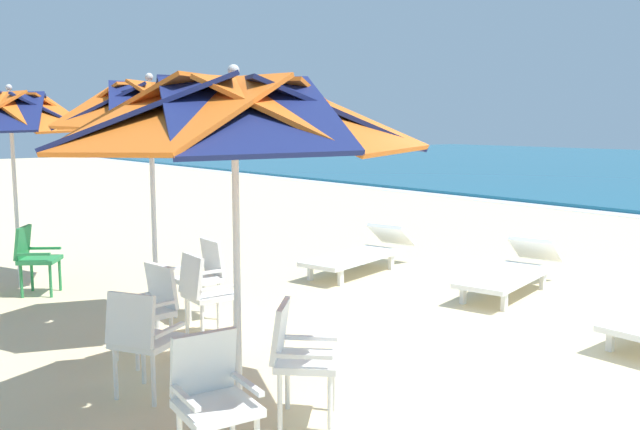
{
  "coord_description": "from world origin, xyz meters",
  "views": [
    {
      "loc": [
        3.71,
        -5.01,
        2.14
      ],
      "look_at": [
        -2.82,
        0.24,
        1.0
      ],
      "focal_mm": 38.08,
      "sensor_mm": 36.0,
      "label": 1
    }
  ],
  "objects_px": {
    "beach_umbrella_0": "(234,117)",
    "plastic_chair_4": "(204,291)",
    "sun_lounger_1": "(511,271)",
    "plastic_chair_2": "(298,354)",
    "plastic_chair_6": "(34,255)",
    "beach_umbrella_1": "(150,109)",
    "beach_umbrella_2": "(10,114)",
    "plastic_chair_5": "(149,306)",
    "plastic_chair_0": "(213,395)",
    "plastic_chair_3": "(202,274)",
    "plastic_chair_1": "(142,336)",
    "sun_lounger_2": "(361,253)"
  },
  "relations": [
    {
      "from": "beach_umbrella_0",
      "to": "plastic_chair_4",
      "type": "xyz_separation_m",
      "value": [
        -1.83,
        0.74,
        -1.68
      ]
    },
    {
      "from": "sun_lounger_1",
      "to": "plastic_chair_2",
      "type": "bearing_deg",
      "value": -73.7
    },
    {
      "from": "beach_umbrella_0",
      "to": "plastic_chair_6",
      "type": "bearing_deg",
      "value": -179.74
    },
    {
      "from": "beach_umbrella_0",
      "to": "sun_lounger_1",
      "type": "xyz_separation_m",
      "value": [
        -1.03,
        4.68,
        -1.9
      ]
    },
    {
      "from": "beach_umbrella_1",
      "to": "beach_umbrella_2",
      "type": "relative_size",
      "value": 1.0
    },
    {
      "from": "beach_umbrella_2",
      "to": "sun_lounger_1",
      "type": "distance_m",
      "value": 6.63
    },
    {
      "from": "plastic_chair_5",
      "to": "plastic_chair_0",
      "type": "bearing_deg",
      "value": -15.16
    },
    {
      "from": "plastic_chair_6",
      "to": "sun_lounger_1",
      "type": "relative_size",
      "value": 0.39
    },
    {
      "from": "beach_umbrella_0",
      "to": "plastic_chair_5",
      "type": "distance_m",
      "value": 2.35
    },
    {
      "from": "plastic_chair_2",
      "to": "sun_lounger_1",
      "type": "distance_m",
      "value": 4.51
    },
    {
      "from": "beach_umbrella_0",
      "to": "plastic_chair_2",
      "type": "relative_size",
      "value": 3.03
    },
    {
      "from": "beach_umbrella_2",
      "to": "plastic_chair_6",
      "type": "distance_m",
      "value": 1.81
    },
    {
      "from": "plastic_chair_3",
      "to": "sun_lounger_1",
      "type": "xyz_separation_m",
      "value": [
        1.48,
        3.58,
        -0.22
      ]
    },
    {
      "from": "beach_umbrella_1",
      "to": "plastic_chair_1",
      "type": "bearing_deg",
      "value": -28.8
    },
    {
      "from": "plastic_chair_6",
      "to": "plastic_chair_2",
      "type": "bearing_deg",
      "value": 4.39
    },
    {
      "from": "sun_lounger_2",
      "to": "plastic_chair_6",
      "type": "bearing_deg",
      "value": -111.81
    },
    {
      "from": "plastic_chair_5",
      "to": "beach_umbrella_2",
      "type": "relative_size",
      "value": 0.33
    },
    {
      "from": "plastic_chair_5",
      "to": "beach_umbrella_2",
      "type": "distance_m",
      "value": 3.98
    },
    {
      "from": "beach_umbrella_2",
      "to": "sun_lounger_1",
      "type": "bearing_deg",
      "value": 48.72
    },
    {
      "from": "sun_lounger_1",
      "to": "beach_umbrella_1",
      "type": "bearing_deg",
      "value": -108.27
    },
    {
      "from": "plastic_chair_6",
      "to": "plastic_chair_0",
      "type": "bearing_deg",
      "value": -5.2
    },
    {
      "from": "plastic_chair_1",
      "to": "plastic_chair_3",
      "type": "height_order",
      "value": "same"
    },
    {
      "from": "plastic_chair_0",
      "to": "sun_lounger_2",
      "type": "relative_size",
      "value": 0.39
    },
    {
      "from": "plastic_chair_1",
      "to": "plastic_chair_0",
      "type": "bearing_deg",
      "value": -6.31
    },
    {
      "from": "sun_lounger_1",
      "to": "beach_umbrella_2",
      "type": "bearing_deg",
      "value": -131.28
    },
    {
      "from": "plastic_chair_0",
      "to": "sun_lounger_1",
      "type": "xyz_separation_m",
      "value": [
        -1.54,
        5.18,
        -0.22
      ]
    },
    {
      "from": "beach_umbrella_2",
      "to": "plastic_chair_6",
      "type": "bearing_deg",
      "value": 7.09
    },
    {
      "from": "sun_lounger_2",
      "to": "beach_umbrella_0",
      "type": "bearing_deg",
      "value": -52.05
    },
    {
      "from": "plastic_chair_3",
      "to": "sun_lounger_2",
      "type": "relative_size",
      "value": 0.39
    },
    {
      "from": "plastic_chair_4",
      "to": "beach_umbrella_1",
      "type": "bearing_deg",
      "value": -158.52
    },
    {
      "from": "beach_umbrella_2",
      "to": "beach_umbrella_1",
      "type": "bearing_deg",
      "value": 11.9
    },
    {
      "from": "beach_umbrella_2",
      "to": "sun_lounger_2",
      "type": "height_order",
      "value": "beach_umbrella_2"
    },
    {
      "from": "plastic_chair_1",
      "to": "beach_umbrella_0",
      "type": "bearing_deg",
      "value": 22.49
    },
    {
      "from": "plastic_chair_6",
      "to": "sun_lounger_1",
      "type": "bearing_deg",
      "value": 51.71
    },
    {
      "from": "plastic_chair_5",
      "to": "plastic_chair_6",
      "type": "bearing_deg",
      "value": -178.1
    },
    {
      "from": "plastic_chair_5",
      "to": "sun_lounger_2",
      "type": "distance_m",
      "value": 4.21
    },
    {
      "from": "plastic_chair_2",
      "to": "beach_umbrella_2",
      "type": "relative_size",
      "value": 0.33
    },
    {
      "from": "plastic_chair_3",
      "to": "plastic_chair_6",
      "type": "bearing_deg",
      "value": -153.22
    },
    {
      "from": "plastic_chair_2",
      "to": "plastic_chair_6",
      "type": "xyz_separation_m",
      "value": [
        -4.98,
        -0.38,
        0.0
      ]
    },
    {
      "from": "plastic_chair_2",
      "to": "beach_umbrella_2",
      "type": "height_order",
      "value": "beach_umbrella_2"
    },
    {
      "from": "plastic_chair_2",
      "to": "beach_umbrella_1",
      "type": "relative_size",
      "value": 0.33
    },
    {
      "from": "plastic_chair_6",
      "to": "sun_lounger_2",
      "type": "distance_m",
      "value": 4.35
    },
    {
      "from": "plastic_chair_1",
      "to": "beach_umbrella_1",
      "type": "xyz_separation_m",
      "value": [
        -1.57,
        0.86,
        1.77
      ]
    },
    {
      "from": "plastic_chair_2",
      "to": "beach_umbrella_2",
      "type": "distance_m",
      "value": 5.73
    },
    {
      "from": "plastic_chair_0",
      "to": "plastic_chair_2",
      "type": "distance_m",
      "value": 0.9
    },
    {
      "from": "plastic_chair_1",
      "to": "plastic_chair_2",
      "type": "bearing_deg",
      "value": 33.45
    },
    {
      "from": "plastic_chair_1",
      "to": "sun_lounger_1",
      "type": "xyz_separation_m",
      "value": [
        -0.19,
        5.03,
        -0.22
      ]
    },
    {
      "from": "sun_lounger_1",
      "to": "sun_lounger_2",
      "type": "relative_size",
      "value": 1.0
    },
    {
      "from": "beach_umbrella_2",
      "to": "plastic_chair_5",
      "type": "bearing_deg",
      "value": 2.58
    },
    {
      "from": "plastic_chair_4",
      "to": "plastic_chair_5",
      "type": "relative_size",
      "value": 1.0
    }
  ]
}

